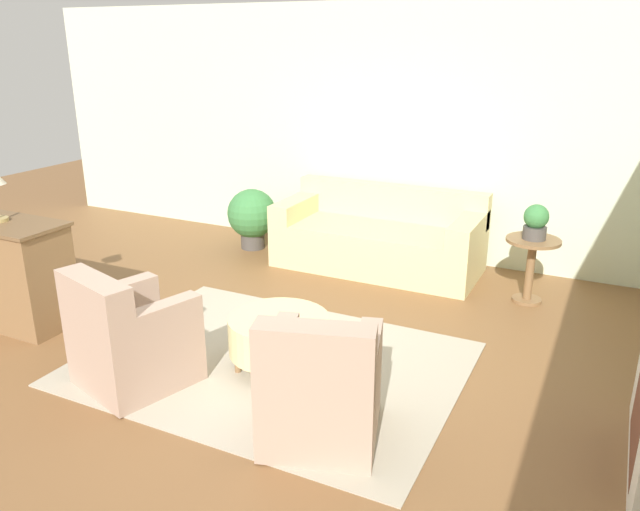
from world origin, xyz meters
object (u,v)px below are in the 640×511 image
(ottoman_table, at_px, (279,334))
(couch, at_px, (379,239))
(side_table, at_px, (531,259))
(potted_plant_on_side_table, at_px, (536,222))
(armchair_left, at_px, (129,340))
(dresser, at_px, (7,271))
(potted_plant_floor, at_px, (252,215))
(armchair_right, at_px, (320,390))

(ottoman_table, bearing_deg, couch, 92.86)
(side_table, distance_m, potted_plant_on_side_table, 0.37)
(armchair_left, distance_m, side_table, 3.71)
(ottoman_table, distance_m, dresser, 2.57)
(couch, relative_size, armchair_left, 2.45)
(potted_plant_on_side_table, height_order, potted_plant_floor, potted_plant_on_side_table)
(ottoman_table, relative_size, side_table, 1.22)
(ottoman_table, distance_m, side_table, 2.64)
(armchair_right, bearing_deg, ottoman_table, 134.68)
(couch, distance_m, potted_plant_floor, 1.61)
(potted_plant_on_side_table, relative_size, potted_plant_floor, 0.46)
(dresser, distance_m, potted_plant_on_side_table, 4.77)
(armchair_left, distance_m, ottoman_table, 1.10)
(armchair_left, distance_m, potted_plant_floor, 3.21)
(armchair_right, bearing_deg, couch, 104.64)
(armchair_left, bearing_deg, armchair_right, 0.00)
(potted_plant_on_side_table, bearing_deg, dresser, -148.46)
(couch, xyz_separation_m, ottoman_table, (0.12, -2.43, -0.05))
(side_table, bearing_deg, potted_plant_on_side_table, 116.57)
(couch, xyz_separation_m, armchair_right, (0.82, -3.14, 0.04))
(potted_plant_on_side_table, bearing_deg, ottoman_table, -125.23)
(potted_plant_floor, bearing_deg, dresser, -106.75)
(armchair_left, relative_size, side_table, 1.42)
(side_table, height_order, potted_plant_on_side_table, potted_plant_on_side_table)
(potted_plant_floor, bearing_deg, couch, 1.97)
(side_table, xyz_separation_m, dresser, (-4.06, -2.49, 0.05))
(couch, height_order, side_table, couch)
(dresser, bearing_deg, armchair_right, -6.47)
(armchair_left, relative_size, dresser, 0.76)
(potted_plant_on_side_table, xyz_separation_m, potted_plant_floor, (-3.24, 0.22, -0.39))
(armchair_right, distance_m, dresser, 3.26)
(armchair_left, xyz_separation_m, ottoman_table, (0.84, 0.71, -0.09))
(couch, bearing_deg, dresser, -131.14)
(armchair_right, height_order, side_table, armchair_right)
(armchair_right, bearing_deg, armchair_left, 180.00)
(couch, distance_m, ottoman_table, 2.43)
(side_table, bearing_deg, dresser, -148.46)
(ottoman_table, relative_size, dresser, 0.66)
(side_table, xyz_separation_m, potted_plant_on_side_table, (-0.00, 0.00, 0.37))
(couch, bearing_deg, potted_plant_floor, -178.03)
(ottoman_table, xyz_separation_m, dresser, (-2.54, -0.34, 0.21))
(armchair_left, height_order, potted_plant_on_side_table, potted_plant_on_side_table)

